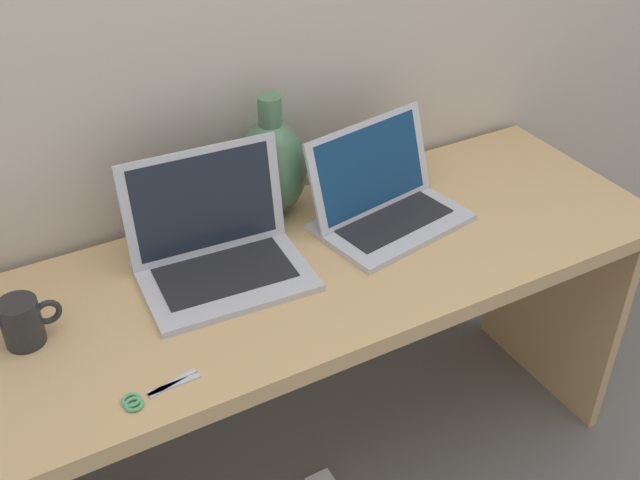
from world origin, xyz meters
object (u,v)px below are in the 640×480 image
(laptop_left, at_px, (215,242))
(laptop_right, at_px, (382,196))
(scissors, at_px, (148,396))
(coffee_mug, at_px, (23,322))
(green_vase, at_px, (272,165))

(laptop_left, relative_size, laptop_right, 0.97)
(laptop_right, distance_m, scissors, 0.73)
(scissors, bearing_deg, coffee_mug, 121.28)
(laptop_left, relative_size, coffee_mug, 3.17)
(scissors, bearing_deg, laptop_right, 22.85)
(green_vase, height_order, scissors, green_vase)
(green_vase, bearing_deg, laptop_left, -145.15)
(laptop_right, bearing_deg, laptop_left, 178.31)
(laptop_left, height_order, coffee_mug, laptop_left)
(coffee_mug, distance_m, scissors, 0.30)
(laptop_left, height_order, scissors, laptop_left)
(coffee_mug, bearing_deg, scissors, -58.72)
(laptop_right, xyz_separation_m, green_vase, (-0.20, 0.16, 0.06))
(green_vase, bearing_deg, coffee_mug, -163.05)
(laptop_left, relative_size, green_vase, 1.24)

